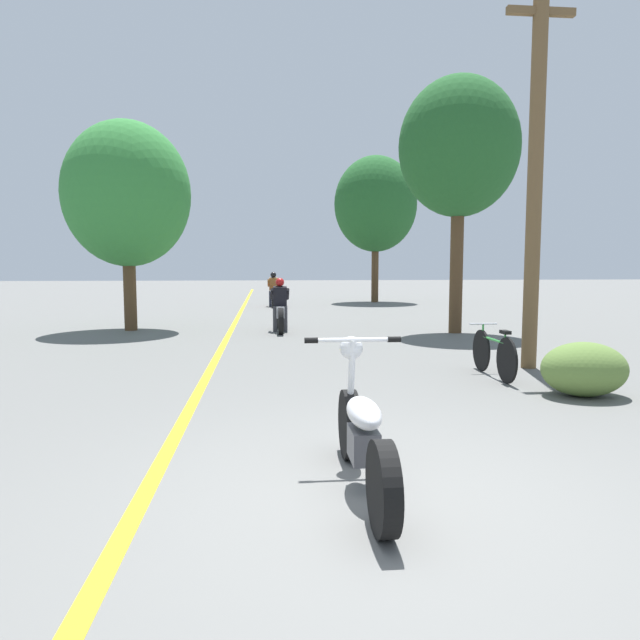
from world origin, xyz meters
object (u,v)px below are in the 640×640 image
Objects in this scene: utility_pole at (535,170)px; roadside_tree_right_far at (376,204)px; roadside_tree_left at (127,195)px; motorcycle_rider_far at (274,293)px; roadside_tree_right_near at (459,148)px; motorcycle_foreground at (362,434)px; motorcycle_rider_lead at (280,311)px; bicycle_parked at (494,353)px.

utility_pole is 0.94× the size of roadside_tree_right_far.
roadside_tree_left is at bearing -128.59° from roadside_tree_right_far.
motorcycle_rider_far is (-4.66, -2.40, -3.89)m from roadside_tree_right_far.
utility_pole is at bearing -92.32° from roadside_tree_right_far.
roadside_tree_right_near reaches higher than motorcycle_foreground.
utility_pole is 15.19m from motorcycle_rider_far.
roadside_tree_right_near is at bearing -9.34° from motorcycle_rider_lead.
roadside_tree_right_near is 7.06m from bicycle_parked.
motorcycle_rider_far is at bearing 101.56° from bicycle_parked.
motorcycle_foreground is at bearing -112.53° from roadside_tree_right_near.
roadside_tree_left is (-8.47, -10.62, -0.95)m from roadside_tree_right_far.
motorcycle_rider_far is (-0.39, 19.18, 0.12)m from motorcycle_foreground.
motorcycle_foreground is (-4.00, -9.64, -4.09)m from roadside_tree_right_near.
roadside_tree_left reaches higher than motorcycle_rider_lead.
motorcycle_rider_far is (-3.98, 14.42, -2.66)m from utility_pole.
utility_pole is 1.17× the size of roadside_tree_left.
roadside_tree_right_far is 3.25× the size of motorcycle_rider_far.
roadside_tree_left is 3.27× the size of bicycle_parked.
roadside_tree_left is (-7.79, 6.21, 0.28)m from utility_pole.
motorcycle_foreground is (-4.27, -21.59, -4.00)m from roadside_tree_right_far.
motorcycle_rider_far is (-4.39, 9.55, -3.98)m from roadside_tree_right_near.
utility_pole is at bearing -74.57° from motorcycle_rider_far.
motorcycle_rider_lead is 6.98m from bicycle_parked.
roadside_tree_right_far is 13.62m from roadside_tree_left.
roadside_tree_right_near is at bearing -65.30° from motorcycle_rider_far.
motorcycle_rider_lead is (-4.62, -11.23, -3.90)m from roadside_tree_right_far.
roadside_tree_right_far is at bearing 87.68° from utility_pole.
roadside_tree_right_far reaches higher than motorcycle_rider_far.
bicycle_parked is (-0.89, -0.69, -2.84)m from utility_pole.
motorcycle_foreground reaches higher than bicycle_parked.
motorcycle_rider_lead is (-4.35, 0.72, -3.99)m from roadside_tree_right_near.
roadside_tree_right_far is at bearing 78.81° from motorcycle_foreground.
motorcycle_foreground is 1.02× the size of motorcycle_rider_lead.
motorcycle_rider_far reaches higher than bicycle_parked.
roadside_tree_right_near reaches higher than motorcycle_rider_far.
roadside_tree_right_far is 3.22× the size of motorcycle_foreground.
roadside_tree_right_near is 3.83× the size of bicycle_parked.
roadside_tree_right_far is at bearing 88.70° from roadside_tree_right_near.
roadside_tree_left is 2.65× the size of motorcycle_rider_lead.
roadside_tree_right_far reaches higher than roadside_tree_left.
roadside_tree_right_near is at bearing 76.87° from bicycle_parked.
motorcycle_foreground is at bearing -123.55° from bicycle_parked.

